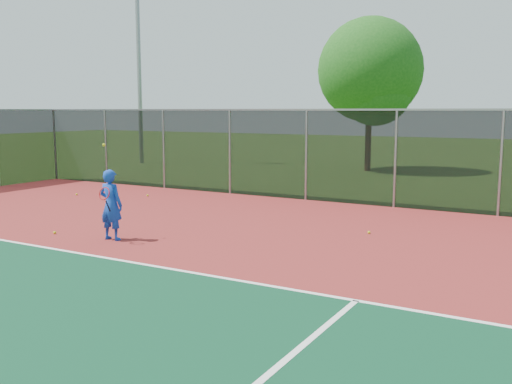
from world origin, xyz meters
TOP-DOWN VIEW (x-y plane):
  - ground at (0.00, 0.00)m, footprint 120.00×120.00m
  - court_apron at (0.00, 2.00)m, footprint 30.00×20.00m
  - fence_back at (0.00, 12.00)m, footprint 30.00×0.06m
  - tennis_player at (-4.41, 4.32)m, footprint 0.62×0.63m
  - practice_ball_0 at (-8.12, 9.96)m, footprint 0.07×0.07m
  - practice_ball_2 at (-10.47, 8.91)m, footprint 0.07×0.07m
  - practice_ball_3 at (0.58, 7.88)m, footprint 0.07×0.07m
  - practice_ball_4 at (-6.06, 4.09)m, footprint 0.07×0.07m
  - floodlight_nw at (-16.98, 19.91)m, footprint 0.90×0.40m
  - tree_back_left at (-4.19, 22.12)m, footprint 5.12×5.12m

SIDE VIEW (x-z plane):
  - ground at x=0.00m, z-range 0.00..0.00m
  - court_apron at x=0.00m, z-range 0.00..0.02m
  - practice_ball_0 at x=-8.12m, z-range 0.02..0.09m
  - practice_ball_2 at x=-10.47m, z-range 0.02..0.09m
  - practice_ball_3 at x=0.58m, z-range 0.02..0.09m
  - practice_ball_4 at x=-6.06m, z-range 0.02..0.09m
  - tennis_player at x=-4.41m, z-range -0.27..1.96m
  - fence_back at x=0.00m, z-range 0.05..3.08m
  - tree_back_left at x=-4.19m, z-range 0.96..8.48m
  - floodlight_nw at x=-16.98m, z-range 0.78..13.28m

